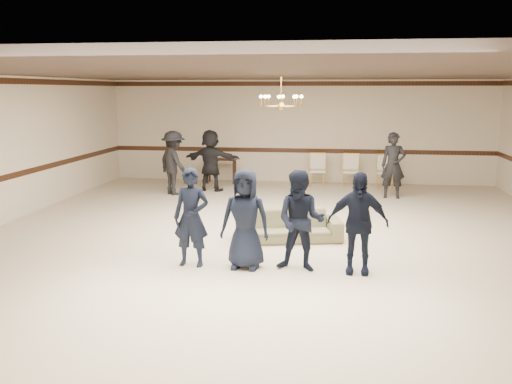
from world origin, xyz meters
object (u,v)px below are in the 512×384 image
Objects in this scene: boy_d at (358,223)px; adult_left at (174,163)px; banquet_chair_right at (385,172)px; adult_mid at (211,160)px; adult_right at (393,165)px; console_table at (221,171)px; chandelier at (281,90)px; settee at (288,225)px; banquet_chair_mid at (351,171)px; boy_b at (245,219)px; banquet_chair_left at (317,170)px; boy_c at (301,221)px; boy_a at (191,217)px.

boy_d is 0.92× the size of adult_left.
adult_mid is at bearing -170.74° from banquet_chair_right.
console_table is (-5.08, 1.80, -0.50)m from adult_right.
boy_d is 8.01m from adult_mid.
chandelier is at bearing -63.61° from console_table.
console_table is at bearing 113.90° from chandelier.
chandelier is 5.08m from adult_mid.
settee is 2.06× the size of banquet_chair_mid.
boy_b is 8.23m from banquet_chair_left.
banquet_chair_mid is at bearing 91.97° from boy_c.
boy_c is 1.76× the size of console_table.
boy_d is at bearing -101.75° from banquet_chair_right.
boy_c is 0.92× the size of adult_right.
adult_left reaches higher than boy_b.
banquet_chair_left is (0.89, 8.17, -0.33)m from boy_b.
banquet_chair_left is at bearing 73.87° from settee.
boy_b is at bearing 3.59° from boy_a.
boy_c is at bearing 4.48° from boy_b.
banquet_chair_left is 2.00m from banquet_chair_right.
console_table is (-2.11, 8.37, -0.43)m from boy_b.
adult_right is (2.96, 6.57, 0.07)m from boy_b.
banquet_chair_right is (1.00, 0.00, 0.00)m from banquet_chair_mid.
boy_d is at bearing 3.59° from boy_a.
chandelier is at bearing 71.98° from boy_a.
settee is at bearing -114.32° from banquet_chair_right.
adult_mid reaches higher than boy_a.
boy_b is at bearing -102.00° from banquet_chair_mid.
adult_right is 1.81× the size of banquet_chair_left.
banquet_chair_right is (5.02, 1.20, -0.40)m from adult_mid.
boy_b is 8.39m from banquet_chair_mid.
boy_d is 8.18m from banquet_chair_mid.
boy_c is at bearing -67.71° from console_table.
boy_b reaches higher than banquet_chair_right.
adult_left is at bearing -176.29° from adult_right.
boy_a reaches higher than console_table.
boy_c reaches higher than banquet_chair_mid.
adult_left reaches higher than settee.
boy_b is 1.67× the size of banquet_chair_right.
adult_right is 1.65m from banquet_chair_right.
boy_c is at bearing -95.88° from banquet_chair_mid.
settee is (-1.25, 1.81, -0.52)m from boy_d.
banquet_chair_mid and banquet_chair_right have the same top height.
boy_c is at bearing -78.18° from chandelier.
banquet_chair_left is at bearing 98.94° from boy_c.
banquet_chair_right is at bearing 63.36° from chandelier.
boy_b is at bearing -113.63° from banquet_chair_right.
adult_left reaches higher than boy_c.
boy_d is at bearing 4.48° from boy_b.
banquet_chair_mid is 1.00m from banquet_chair_right.
adult_mid is 1.81× the size of banquet_chair_right.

